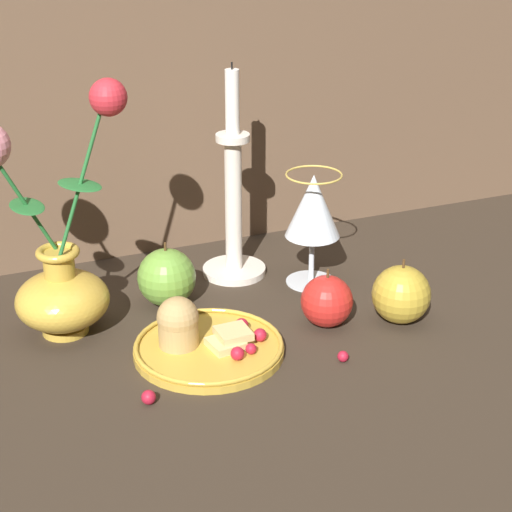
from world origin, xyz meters
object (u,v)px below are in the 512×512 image
Objects in this scene: plate_with_pastries at (202,340)px; apple_near_glass at (401,294)px; apple_at_table_edge at (167,277)px; apple_beside_vase at (327,301)px; wine_glass at (313,210)px; candlestick at (233,209)px; vase at (57,267)px.

plate_with_pastries is 0.28m from apple_near_glass.
plate_with_pastries is 0.15m from apple_at_table_edge.
wine_glass is at bearing 73.38° from apple_beside_vase.
candlestick reaches higher than plate_with_pastries.
candlestick reaches higher than apple_beside_vase.
apple_at_table_edge is at bearing 176.26° from wine_glass.
candlestick is (0.12, 0.21, 0.09)m from plate_with_pastries.
wine_glass reaches higher than apple_at_table_edge.
plate_with_pastries is at bearing -89.63° from apple_at_table_edge.
candlestick is at bearing 142.68° from wine_glass.
candlestick is (0.28, 0.08, 0.01)m from vase.
plate_with_pastries is 0.27m from wine_glass.
apple_beside_vase is at bearing -18.95° from vase.
wine_glass is at bearing 111.39° from apple_near_glass.
candlestick reaches higher than apple_near_glass.
wine_glass is at bearing 1.67° from vase.
plate_with_pastries is (0.15, -0.12, -0.08)m from vase.
apple_near_glass reaches higher than apple_beside_vase.
vase reaches higher than wine_glass.
vase is 3.67× the size of apple_near_glass.
candlestick reaches higher than wine_glass.
vase is 1.97× the size of wine_glass.
wine_glass reaches higher than plate_with_pastries.
apple_beside_vase is (0.18, 0.01, 0.02)m from plate_with_pastries.
apple_near_glass is (0.43, -0.14, -0.06)m from vase.
apple_near_glass is (0.28, -0.02, 0.02)m from plate_with_pastries.
apple_beside_vase is at bearing -73.77° from candlestick.
apple_at_table_edge is (-0.28, 0.17, 0.00)m from apple_near_glass.
vase is at bearing 141.74° from plate_with_pastries.
apple_near_glass is at bearing -31.10° from apple_at_table_edge.
candlestick reaches higher than apple_at_table_edge.
apple_at_table_edge is (0.15, 0.03, -0.05)m from vase.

